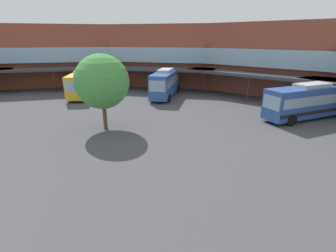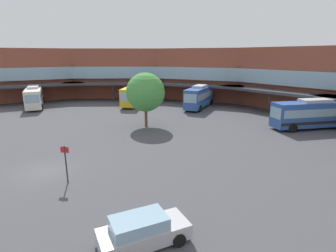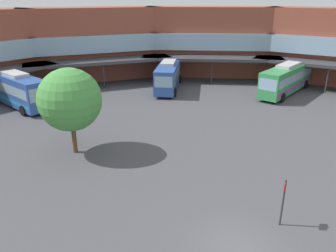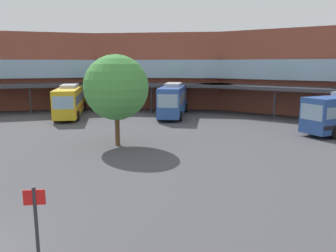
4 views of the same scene
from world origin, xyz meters
name	(u,v)px [view 2 (image 2 of 4)]	position (x,y,z in m)	size (l,w,h in m)	color
ground_plane	(45,171)	(0.00, 0.00, 0.00)	(129.51, 129.51, 0.00)	#47474C
station_building	(239,85)	(0.00, 25.04, 5.14)	(87.77, 45.82, 10.23)	brown
bus_0	(135,94)	(-21.12, 22.33, 1.89)	(10.19, 10.61, 3.74)	gold
bus_2	(200,96)	(-10.63, 28.84, 1.98)	(6.66, 10.15, 3.92)	#2D519E
bus_3	(313,114)	(8.00, 29.68, 1.88)	(7.13, 10.43, 3.72)	#2D519E
bus_4	(34,96)	(-29.95, 6.92, 1.87)	(11.57, 5.66, 3.70)	silver
parked_car	(143,231)	(12.04, 1.17, 0.74)	(2.84, 4.71, 1.53)	#B7B7BC
plaza_tree	(145,92)	(-6.18, 14.26, 4.42)	(4.89, 4.89, 6.87)	brown
stop_sign_post	(66,161)	(3.21, 0.69, 1.72)	(0.48, 0.42, 2.84)	#2D2D33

